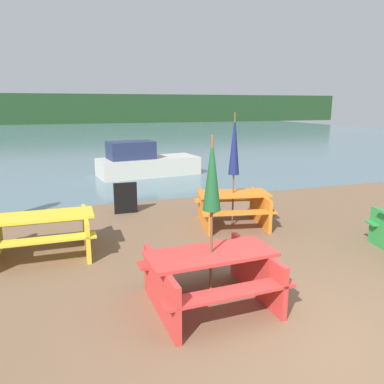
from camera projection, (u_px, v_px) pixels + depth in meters
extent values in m
plane|color=brown|center=(326.00, 340.00, 4.18)|extent=(60.00, 60.00, 0.00)
cube|color=slate|center=(98.00, 134.00, 33.54)|extent=(60.00, 50.00, 0.00)
cube|color=#1E3D1E|center=(86.00, 109.00, 51.58)|extent=(80.00, 1.60, 4.00)
cube|color=red|center=(211.00, 254.00, 4.77)|extent=(1.67, 0.78, 0.04)
cube|color=red|center=(230.00, 293.00, 4.33)|extent=(1.65, 0.36, 0.04)
cube|color=red|center=(195.00, 257.00, 5.33)|extent=(1.65, 0.36, 0.04)
cube|color=red|center=(161.00, 289.00, 4.62)|extent=(0.14, 1.38, 0.69)
cube|color=red|center=(256.00, 272.00, 5.09)|extent=(0.14, 1.38, 0.69)
cube|color=yellow|center=(40.00, 216.00, 6.41)|extent=(1.79, 0.71, 0.04)
cube|color=yellow|center=(39.00, 241.00, 5.96)|extent=(1.78, 0.29, 0.04)
cube|color=yellow|center=(43.00, 221.00, 6.98)|extent=(1.78, 0.29, 0.04)
cube|color=yellow|center=(86.00, 232.00, 6.73)|extent=(0.08, 1.38, 0.68)
cube|color=orange|center=(233.00, 194.00, 8.04)|extent=(1.62, 0.97, 0.04)
cube|color=orange|center=(239.00, 213.00, 7.57)|extent=(1.54, 0.55, 0.04)
cube|color=orange|center=(227.00, 199.00, 8.63)|extent=(1.54, 0.55, 0.04)
cube|color=orange|center=(205.00, 211.00, 8.04)|extent=(0.32, 1.37, 0.68)
cube|color=orange|center=(260.00, 209.00, 8.20)|extent=(0.32, 1.37, 0.68)
cylinder|color=brown|center=(234.00, 170.00, 7.93)|extent=(0.04, 0.04, 2.41)
cone|color=navy|center=(234.00, 144.00, 7.80)|extent=(0.23, 0.23, 1.29)
cylinder|color=brown|center=(211.00, 224.00, 4.68)|extent=(0.04, 0.04, 2.22)
cone|color=#195128|center=(212.00, 173.00, 4.53)|extent=(0.22, 0.22, 0.92)
cube|color=beige|center=(149.00, 166.00, 13.94)|extent=(3.84, 1.97, 0.65)
cube|color=navy|center=(131.00, 150.00, 13.51)|extent=(1.74, 1.25, 0.63)
cube|color=black|center=(126.00, 198.00, 9.01)|extent=(0.55, 0.08, 0.75)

